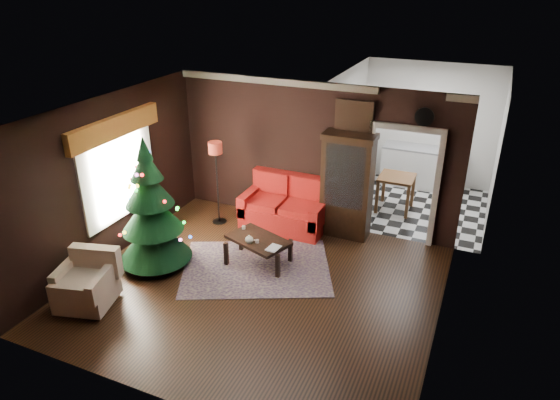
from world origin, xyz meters
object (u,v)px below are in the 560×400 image
at_px(curio_cabinet, 347,188).
at_px(christmas_tree, 151,209).
at_px(floor_lamp, 217,184).
at_px(armchair, 84,280).
at_px(loveseat, 285,204).
at_px(teapot, 249,240).
at_px(coffee_table, 258,251).
at_px(wall_clock, 425,117).
at_px(kitchen_table, 395,193).

relative_size(curio_cabinet, christmas_tree, 0.82).
relative_size(floor_lamp, armchair, 2.09).
distance_m(loveseat, armchair, 3.89).
xyz_separation_m(loveseat, floor_lamp, (-1.29, -0.31, 0.33)).
bearing_deg(christmas_tree, teapot, 18.44).
xyz_separation_m(loveseat, christmas_tree, (-1.49, -2.11, 0.55)).
height_order(floor_lamp, teapot, floor_lamp).
distance_m(loveseat, teapot, 1.60).
bearing_deg(teapot, loveseat, 91.43).
bearing_deg(floor_lamp, teapot, -44.07).
height_order(loveseat, teapot, loveseat).
xyz_separation_m(curio_cabinet, coffee_table, (-1.04, -1.62, -0.70)).
height_order(christmas_tree, wall_clock, wall_clock).
bearing_deg(armchair, coffee_table, 34.10).
bearing_deg(floor_lamp, curio_cabinet, 12.33).
height_order(christmas_tree, teapot, christmas_tree).
bearing_deg(christmas_tree, wall_clock, 33.21).
bearing_deg(floor_lamp, coffee_table, -37.79).
distance_m(curio_cabinet, christmas_tree, 3.52).
bearing_deg(teapot, wall_clock, 40.91).
distance_m(christmas_tree, kitchen_table, 5.04).
distance_m(floor_lamp, coffee_table, 1.86).
height_order(loveseat, floor_lamp, floor_lamp).
xyz_separation_m(curio_cabinet, christmas_tree, (-2.64, -2.33, 0.10)).
height_order(wall_clock, kitchen_table, wall_clock).
bearing_deg(wall_clock, teapot, -139.09).
xyz_separation_m(loveseat, armchair, (-1.72, -3.49, -0.04)).
height_order(floor_lamp, christmas_tree, christmas_tree).
height_order(teapot, wall_clock, wall_clock).
height_order(floor_lamp, coffee_table, floor_lamp).
height_order(curio_cabinet, kitchen_table, curio_cabinet).
xyz_separation_m(curio_cabinet, armchair, (-2.87, -3.71, -0.49)).
relative_size(teapot, kitchen_table, 0.21).
xyz_separation_m(christmas_tree, teapot, (1.53, 0.51, -0.49)).
height_order(curio_cabinet, floor_lamp, curio_cabinet).
bearing_deg(armchair, loveseat, 48.92).
xyz_separation_m(curio_cabinet, wall_clock, (1.20, 0.18, 1.43)).
distance_m(christmas_tree, teapot, 1.68).
bearing_deg(teapot, curio_cabinet, 58.65).
bearing_deg(christmas_tree, kitchen_table, 48.86).
xyz_separation_m(christmas_tree, wall_clock, (3.84, 2.51, 1.33)).
relative_size(loveseat, coffee_table, 1.63).
bearing_deg(curio_cabinet, teapot, -121.35).
relative_size(floor_lamp, wall_clock, 5.28).
relative_size(loveseat, floor_lamp, 1.01).
height_order(loveseat, coffee_table, loveseat).
height_order(curio_cabinet, wall_clock, wall_clock).
bearing_deg(wall_clock, kitchen_table, 113.75).
distance_m(loveseat, coffee_table, 1.42).
relative_size(teapot, wall_clock, 0.49).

